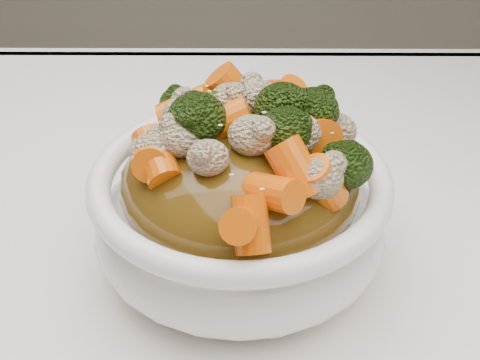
# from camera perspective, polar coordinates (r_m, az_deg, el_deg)

# --- Properties ---
(tablecloth) EXTENTS (1.20, 0.80, 0.04)m
(tablecloth) POSITION_cam_1_polar(r_m,az_deg,el_deg) (0.46, 2.80, -12.41)
(tablecloth) COLOR white
(tablecloth) RESTS_ON dining_table
(bowl) EXTENTS (0.21, 0.21, 0.08)m
(bowl) POSITION_cam_1_polar(r_m,az_deg,el_deg) (0.45, -0.00, -3.08)
(bowl) COLOR white
(bowl) RESTS_ON tablecloth
(sauce_base) EXTENTS (0.17, 0.17, 0.09)m
(sauce_base) POSITION_cam_1_polar(r_m,az_deg,el_deg) (0.44, -0.00, -0.29)
(sauce_base) COLOR #53380E
(sauce_base) RESTS_ON bowl
(carrots) EXTENTS (0.17, 0.17, 0.05)m
(carrots) POSITION_cam_1_polar(r_m,az_deg,el_deg) (0.41, -0.00, 6.26)
(carrots) COLOR #E75E07
(carrots) RESTS_ON sauce_base
(broccoli) EXTENTS (0.17, 0.17, 0.04)m
(broccoli) POSITION_cam_1_polar(r_m,az_deg,el_deg) (0.41, -0.00, 6.15)
(broccoli) COLOR black
(broccoli) RESTS_ON sauce_base
(cauliflower) EXTENTS (0.17, 0.17, 0.03)m
(cauliflower) POSITION_cam_1_polar(r_m,az_deg,el_deg) (0.41, -0.00, 5.93)
(cauliflower) COLOR #CDB38C
(cauliflower) RESTS_ON sauce_base
(scallions) EXTENTS (0.13, 0.13, 0.02)m
(scallions) POSITION_cam_1_polar(r_m,az_deg,el_deg) (0.41, 0.00, 6.38)
(scallions) COLOR #2A721A
(scallions) RESTS_ON sauce_base
(sesame_seeds) EXTENTS (0.15, 0.15, 0.01)m
(sesame_seeds) POSITION_cam_1_polar(r_m,az_deg,el_deg) (0.41, -0.00, 6.38)
(sesame_seeds) COLOR beige
(sesame_seeds) RESTS_ON sauce_base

